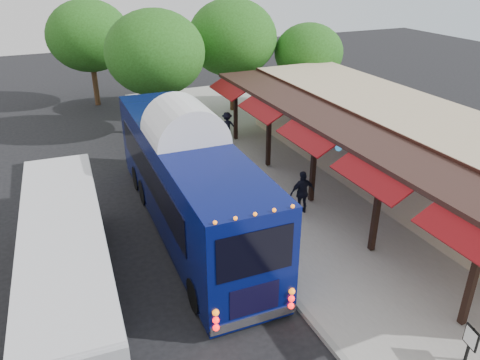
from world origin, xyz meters
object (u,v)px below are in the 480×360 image
ped_b (267,221)px  ped_d (227,126)px  sign_board (471,339)px  ped_a (269,229)px  ped_c (303,192)px  city_bus (67,261)px  coach_bus (187,176)px

ped_b → ped_d: size_ratio=1.20×
ped_d → sign_board: 17.35m
ped_a → ped_b: bearing=94.7°
ped_a → ped_c: size_ratio=0.84×
ped_b → city_bus: bearing=-8.7°
ped_a → sign_board: (2.25, -6.66, -0.04)m
ped_a → ped_c: bearing=40.7°
ped_c → sign_board: (-0.09, -8.36, -0.18)m
coach_bus → ped_d: 9.36m
coach_bus → ped_a: bearing=-52.2°
coach_bus → ped_c: size_ratio=6.94×
city_bus → sign_board: size_ratio=9.83×
ped_c → ped_d: (0.46, 8.98, -0.12)m
ped_c → coach_bus: bearing=-10.3°
ped_d → sign_board: bearing=95.6°
city_bus → ped_b: (6.66, 0.34, -0.45)m
ped_b → ped_d: (2.80, 10.47, -0.16)m
ped_a → ped_b: 0.28m
coach_bus → ped_d: coach_bus is taller
ped_b → coach_bus: bearing=-62.9°
ped_c → sign_board: 8.36m
city_bus → coach_bus: bearing=35.4°
ped_b → ped_c: bearing=-159.2°
coach_bus → ped_d: bearing=59.8°
coach_bus → sign_board: size_ratio=11.77×
ped_d → sign_board: (-0.55, -17.34, -0.06)m
ped_a → ped_d: (2.80, 10.68, 0.02)m
coach_bus → ped_b: (2.05, -2.55, -1.05)m
coach_bus → ped_b: size_ratio=6.68×
coach_bus → city_bus: bearing=-146.5°
coach_bus → sign_board: bearing=-64.2°
ped_a → ped_c: ped_c is taller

